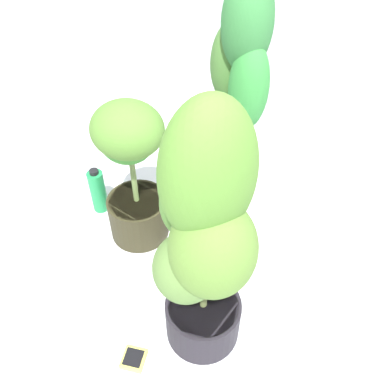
{
  "coord_description": "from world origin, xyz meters",
  "views": [
    {
      "loc": [
        0.89,
        -0.56,
        1.43
      ],
      "look_at": [
        -0.11,
        0.03,
        0.33
      ],
      "focal_mm": 38.16,
      "sensor_mm": 36.0,
      "label": 1
    }
  ],
  "objects_px": {
    "potted_plant_back_left": "(240,81)",
    "potted_plant_front_left": "(132,168)",
    "nutrient_bottle": "(98,191)",
    "potted_plant_front_right": "(204,236)",
    "hygrometer_box": "(134,359)"
  },
  "relations": [
    {
      "from": "potted_plant_front_right",
      "to": "potted_plant_front_left",
      "type": "distance_m",
      "value": 0.61
    },
    {
      "from": "hygrometer_box",
      "to": "nutrient_bottle",
      "type": "bearing_deg",
      "value": -59.43
    },
    {
      "from": "potted_plant_front_left",
      "to": "hygrometer_box",
      "type": "xyz_separation_m",
      "value": [
        0.55,
        -0.29,
        -0.36
      ]
    },
    {
      "from": "potted_plant_front_right",
      "to": "nutrient_bottle",
      "type": "distance_m",
      "value": 0.92
    },
    {
      "from": "hygrometer_box",
      "to": "potted_plant_back_left",
      "type": "bearing_deg",
      "value": -101.82
    },
    {
      "from": "potted_plant_back_left",
      "to": "nutrient_bottle",
      "type": "height_order",
      "value": "potted_plant_back_left"
    },
    {
      "from": "potted_plant_front_left",
      "to": "nutrient_bottle",
      "type": "relative_size",
      "value": 2.78
    },
    {
      "from": "potted_plant_front_left",
      "to": "hygrometer_box",
      "type": "bearing_deg",
      "value": -27.25
    },
    {
      "from": "hygrometer_box",
      "to": "potted_plant_front_right",
      "type": "bearing_deg",
      "value": -142.53
    },
    {
      "from": "potted_plant_front_right",
      "to": "potted_plant_front_left",
      "type": "bearing_deg",
      "value": 177.69
    },
    {
      "from": "potted_plant_front_right",
      "to": "potted_plant_back_left",
      "type": "relative_size",
      "value": 0.95
    },
    {
      "from": "potted_plant_front_right",
      "to": "potted_plant_front_left",
      "type": "height_order",
      "value": "potted_plant_front_right"
    },
    {
      "from": "potted_plant_back_left",
      "to": "potted_plant_front_left",
      "type": "distance_m",
      "value": 0.56
    },
    {
      "from": "potted_plant_back_left",
      "to": "nutrient_bottle",
      "type": "bearing_deg",
      "value": -111.52
    },
    {
      "from": "nutrient_bottle",
      "to": "potted_plant_front_right",
      "type": "bearing_deg",
      "value": 5.77
    }
  ]
}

